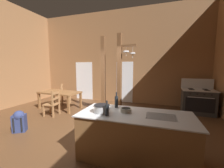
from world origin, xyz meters
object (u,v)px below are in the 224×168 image
Objects in this scene: dining_table at (60,94)px; ladderback_chair_by_post at (65,94)px; kitchen_island at (134,136)px; bottle_short_on_counter at (107,110)px; stove_range at (198,101)px; bottle_tall_on_counter at (116,101)px; mixing_bowl_on_counter at (126,110)px; backpack at (19,121)px; ladderback_chair_near_window at (53,104)px; stockpot_on_counter at (102,109)px.

dining_table is 0.96m from ladderback_chair_by_post.
kitchen_island is 7.64× the size of bottle_short_on_counter.
stove_range is 3.95m from bottle_tall_on_counter.
kitchen_island is 9.83× the size of mixing_bowl_on_counter.
dining_table is at bearing 99.26° from backpack.
kitchen_island reaches higher than dining_table.
ladderback_chair_near_window is (-3.22, 1.46, 0.01)m from kitchen_island.
mixing_bowl_on_counter is at bearing 21.15° from stockpot_on_counter.
stove_range is 4.67× the size of bottle_short_on_counter.
stove_range is 3.87× the size of bottle_tall_on_counter.
mixing_bowl_on_counter is (3.74, -3.08, 0.48)m from ladderback_chair_by_post.
kitchen_island is at bearing 28.96° from bottle_short_on_counter.
bottle_tall_on_counter is (-0.46, 0.30, 0.58)m from kitchen_island.
dining_table is (-3.55, 2.27, 0.21)m from kitchen_island.
ladderback_chair_near_window is at bearing -68.27° from dining_table.
stove_range reaches higher than ladderback_chair_by_post.
mixing_bowl_on_counter reaches higher than kitchen_island.
stove_range reaches higher than mixing_bowl_on_counter.
dining_table is 3.99m from bottle_short_on_counter.
stockpot_on_counter is 0.48m from mixing_bowl_on_counter.
ladderback_chair_by_post is (-0.70, 1.67, 0.00)m from ladderback_chair_near_window.
ladderback_chair_by_post is 4.86m from mixing_bowl_on_counter.
ladderback_chair_by_post is 4.51m from bottle_tall_on_counter.
bottle_tall_on_counter is at bearing -22.76° from ladderback_chair_near_window.
stove_range reaches higher than stockpot_on_counter.
ladderback_chair_near_window is 3.38m from mixing_bowl_on_counter.
stockpot_on_counter is (2.59, -1.58, 0.52)m from ladderback_chair_near_window.
bottle_tall_on_counter is 0.56m from bottle_short_on_counter.
backpack is at bearing 177.77° from kitchen_island.
stockpot_on_counter is at bearing -39.35° from dining_table.
stockpot_on_counter is at bearing -112.71° from bottle_tall_on_counter.
stove_range is at bearing 54.06° from stockpot_on_counter.
ladderback_chair_by_post is at bearing 141.47° from kitchen_island.
bottle_tall_on_counter reaches higher than ladderback_chair_near_window.
bottle_tall_on_counter reaches higher than mixing_bowl_on_counter.
mixing_bowl_on_counter is at bearing -42.67° from bottle_tall_on_counter.
stockpot_on_counter is (2.57, -0.25, 0.66)m from backpack.
stove_range is at bearing 57.82° from mixing_bowl_on_counter.
kitchen_island is at bearing -14.46° from mixing_bowl_on_counter.
bottle_short_on_counter is at bearing -123.21° from stove_range.
dining_table is 1.87× the size of ladderback_chair_near_window.
stockpot_on_counter is (-0.63, -0.12, 0.52)m from kitchen_island.
ladderback_chair_by_post is (-0.38, 0.86, -0.20)m from dining_table.
dining_table is 4.04m from mixing_bowl_on_counter.
ladderback_chair_by_post is at bearing 135.51° from bottle_short_on_counter.
stove_range is 1.39× the size of ladderback_chair_by_post.
kitchen_island is at bearing 11.11° from stockpot_on_counter.
ladderback_chair_by_post is at bearing 113.69° from dining_table.
ladderback_chair_by_post is at bearing -177.32° from stove_range.
backpack is at bearing 178.55° from mixing_bowl_on_counter.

